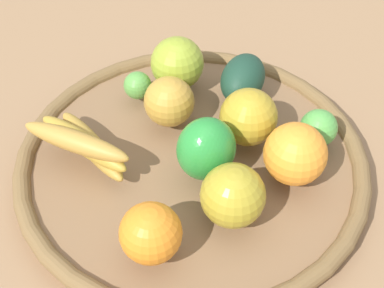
{
  "coord_description": "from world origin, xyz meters",
  "views": [
    {
      "loc": [
        0.52,
        -0.08,
        0.6
      ],
      "look_at": [
        0.0,
        0.0,
        0.06
      ],
      "focal_mm": 53.88,
      "sensor_mm": 36.0,
      "label": 1
    }
  ],
  "objects": [
    {
      "name": "apple_1",
      "position": [
        0.11,
        0.03,
        0.08
      ],
      "size": [
        0.09,
        0.09,
        0.08
      ],
      "primitive_type": "sphere",
      "rotation": [
        0.0,
        0.0,
        2.96
      ],
      "color": "#A79428",
      "rests_on": "basket"
    },
    {
      "name": "lime_1",
      "position": [
        -0.13,
        -0.06,
        0.06
      ],
      "size": [
        0.04,
        0.04,
        0.04
      ],
      "primitive_type": "sphere",
      "rotation": [
        0.0,
        0.0,
        4.69
      ],
      "color": "#579C42",
      "rests_on": "basket"
    },
    {
      "name": "apple_3",
      "position": [
        -0.15,
        -0.0,
        0.08
      ],
      "size": [
        0.1,
        0.1,
        0.08
      ],
      "primitive_type": "sphere",
      "rotation": [
        0.0,
        0.0,
        1.91
      ],
      "color": "#91A32E",
      "rests_on": "basket"
    },
    {
      "name": "avocado",
      "position": [
        -0.11,
        0.09,
        0.07
      ],
      "size": [
        0.11,
        0.1,
        0.06
      ],
      "primitive_type": "ellipsoid",
      "rotation": [
        0.0,
        0.0,
        5.78
      ],
      "color": "#1A3C2C",
      "rests_on": "basket"
    },
    {
      "name": "banana_bunch",
      "position": [
        -0.01,
        -0.14,
        0.07
      ],
      "size": [
        0.15,
        0.14,
        0.05
      ],
      "color": "#B28834",
      "rests_on": "basket"
    },
    {
      "name": "orange_0",
      "position": [
        0.14,
        -0.07,
        0.07
      ],
      "size": [
        0.1,
        0.1,
        0.07
      ],
      "primitive_type": "sphere",
      "rotation": [
        0.0,
        0.0,
        2.22
      ],
      "color": "orange",
      "rests_on": "basket"
    },
    {
      "name": "lime_0",
      "position": [
        0.0,
        0.17,
        0.06
      ],
      "size": [
        0.07,
        0.07,
        0.05
      ],
      "primitive_type": "sphere",
      "rotation": [
        0.0,
        0.0,
        4.25
      ],
      "color": "#52A346",
      "rests_on": "basket"
    },
    {
      "name": "ground_plane",
      "position": [
        0.0,
        0.0,
        0.0
      ],
      "size": [
        2.4,
        2.4,
        0.0
      ],
      "primitive_type": "plane",
      "color": "#916D4B",
      "rests_on": "ground"
    },
    {
      "name": "apple_0",
      "position": [
        -0.07,
        -0.02,
        0.07
      ],
      "size": [
        0.1,
        0.1,
        0.07
      ],
      "primitive_type": "sphere",
      "rotation": [
        0.0,
        0.0,
        5.32
      ],
      "color": "#BD8D34",
      "rests_on": "basket"
    },
    {
      "name": "apple_2",
      "position": [
        -0.02,
        0.08,
        0.08
      ],
      "size": [
        0.1,
        0.1,
        0.08
      ],
      "primitive_type": "sphere",
      "rotation": [
        0.0,
        0.0,
        3.5
      ],
      "color": "#B49428",
      "rests_on": "basket"
    },
    {
      "name": "basket",
      "position": [
        0.0,
        0.0,
        0.02
      ],
      "size": [
        0.47,
        0.47,
        0.04
      ],
      "color": "brown",
      "rests_on": "ground_plane"
    },
    {
      "name": "bell_pepper",
      "position": [
        0.03,
        0.01,
        0.08
      ],
      "size": [
        0.09,
        0.09,
        0.09
      ],
      "primitive_type": "ellipsoid",
      "rotation": [
        0.0,
        0.0,
        1.89
      ],
      "color": "#288C35",
      "rests_on": "basket"
    },
    {
      "name": "orange_1",
      "position": [
        0.05,
        0.12,
        0.08
      ],
      "size": [
        0.11,
        0.11,
        0.08
      ],
      "primitive_type": "sphere",
      "rotation": [
        0.0,
        0.0,
        0.7
      ],
      "color": "orange",
      "rests_on": "basket"
    }
  ]
}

